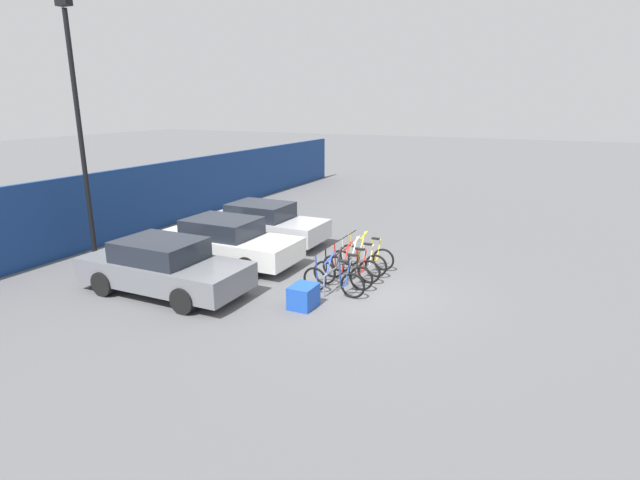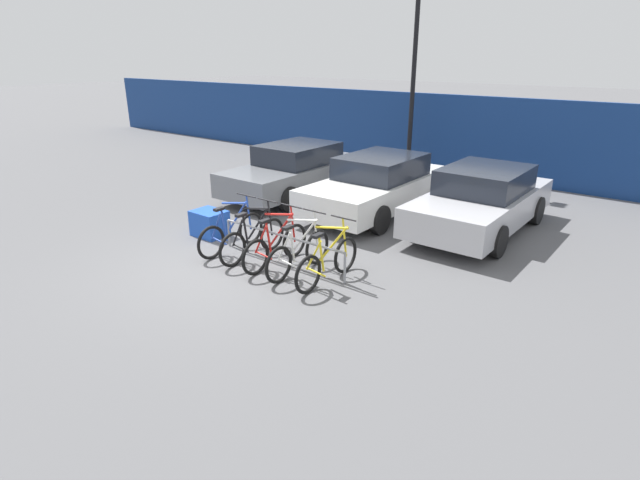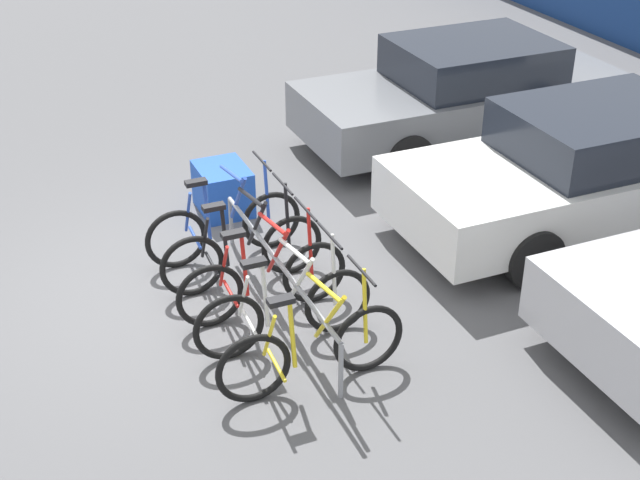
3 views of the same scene
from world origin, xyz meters
TOP-DOWN VIEW (x-y plane):
  - ground_plane at (0.00, 0.00)m, footprint 120.00×120.00m
  - hoarding_wall at (0.00, 9.50)m, footprint 36.00×0.16m
  - bike_rack at (0.73, 0.68)m, footprint 2.91×0.04m
  - bicycle_blue at (-0.45, 0.53)m, footprint 0.68×1.71m
  - bicycle_black at (0.14, 0.53)m, footprint 0.68×1.71m
  - bicycle_red at (0.72, 0.53)m, footprint 0.68×1.71m
  - bicycle_white at (1.27, 0.53)m, footprint 0.68×1.71m
  - bicycle_yellow at (1.91, 0.53)m, footprint 0.68×1.71m
  - car_grey at (-2.17, 4.49)m, footprint 1.91×4.42m
  - car_white at (0.46, 4.50)m, footprint 1.91×4.47m
  - car_silver at (2.94, 4.71)m, footprint 1.91×4.35m
  - lamp_post at (-0.89, 8.50)m, footprint 0.24×0.44m
  - cargo_crate at (-1.49, 0.84)m, footprint 0.70×0.56m

SIDE VIEW (x-z plane):
  - ground_plane at x=0.00m, z-range 0.00..0.00m
  - cargo_crate at x=-1.49m, z-range 0.00..0.55m
  - bicycle_blue at x=-0.45m, z-range -0.15..0.90m
  - bicycle_black at x=0.14m, z-range -0.15..0.90m
  - bicycle_red at x=0.72m, z-range -0.15..0.90m
  - bicycle_white at x=1.27m, z-range -0.15..0.90m
  - bicycle_yellow at x=1.91m, z-range -0.15..0.90m
  - bike_rack at x=0.73m, z-range 0.19..0.76m
  - car_silver at x=2.94m, z-range -0.01..1.39m
  - car_grey at x=-2.17m, z-range -0.01..1.39m
  - car_white at x=0.46m, z-range -0.01..1.39m
  - hoarding_wall at x=0.00m, z-range 0.00..2.48m
  - lamp_post at x=-0.89m, z-range 0.36..7.84m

